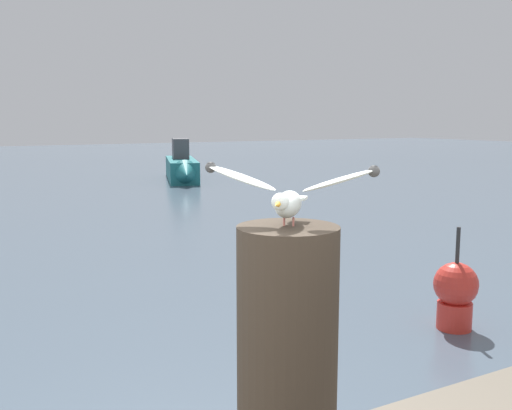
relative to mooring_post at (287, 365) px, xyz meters
name	(u,v)px	position (x,y,z in m)	size (l,w,h in m)	color
mooring_post	(287,365)	(0.00, 0.00, 0.00)	(0.40, 0.40, 1.11)	#382D23
seagull	(288,194)	(0.00, 0.00, 0.68)	(0.54, 0.54, 0.24)	#C66C60
boat_teal	(182,167)	(8.47, 21.97, -1.14)	(2.89, 5.80, 1.82)	#1E7075
channel_buoy	(455,293)	(4.58, 3.23, -1.24)	(0.56, 0.56, 1.33)	red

